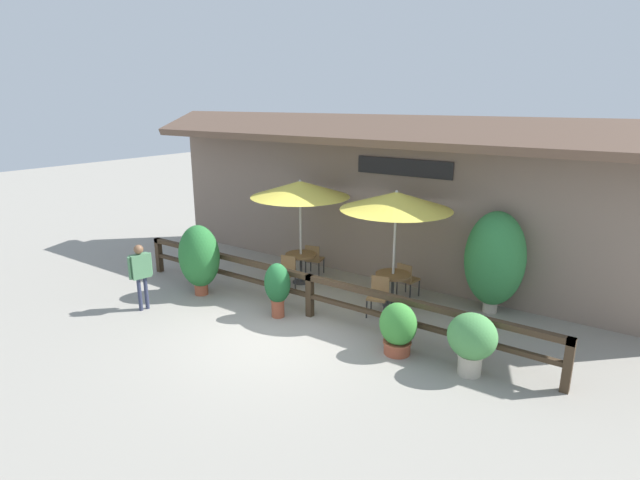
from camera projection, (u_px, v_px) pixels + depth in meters
The scene contains 17 objects.
ground_plane at pixel (279, 333), 10.13m from camera, with size 60.00×60.00×0.00m, color gray.
building_facade at pixel (380, 197), 12.77m from camera, with size 14.28×1.49×4.23m.
patio_railing at pixel (310, 286), 10.76m from camera, with size 10.40×0.14×0.95m.
patio_umbrella_near at pixel (300, 189), 12.30m from camera, with size 2.47×2.47×2.69m.
dining_table_near at pixel (301, 260), 12.80m from camera, with size 0.80×0.80×0.77m.
chair_near_streetside at pixel (286, 272), 12.32m from camera, with size 0.49×0.49×0.86m.
chair_near_wallside at pixel (314, 258), 13.37m from camera, with size 0.51×0.51×0.86m.
patio_umbrella_middle at pixel (396, 201), 10.85m from camera, with size 2.47×2.47×2.69m.
dining_table_middle at pixel (393, 280), 11.35m from camera, with size 0.80×0.80×0.77m.
chair_middle_streetside at pixel (378, 294), 10.88m from camera, with size 0.51×0.51×0.86m.
chair_middle_wallside at pixel (407, 278), 11.87m from camera, with size 0.48×0.48×0.86m.
potted_plant_tall_tropical at pixel (398, 328), 9.20m from camera, with size 0.71×0.64×1.00m.
potted_plant_entrance_palm at pixel (199, 257), 11.92m from camera, with size 1.02×0.92×1.73m.
potted_plant_small_flowering at pixel (277, 286), 10.74m from camera, with size 0.59×0.53×1.22m.
potted_plant_broad_leaf at pixel (472, 339), 8.46m from camera, with size 0.85×0.76×1.12m.
potted_plant_corner_fern at pixel (495, 259), 10.84m from camera, with size 1.30×1.17×2.30m.
pedestrian at pixel (140, 268), 11.03m from camera, with size 0.27×0.53×1.52m.
Camera 1 is at (5.98, -7.08, 4.57)m, focal length 28.00 mm.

